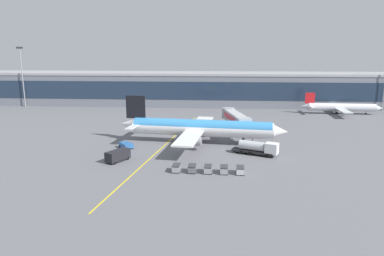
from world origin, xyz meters
TOP-DOWN VIEW (x-y plane):
  - ground_plane at (0.00, 0.00)m, footprint 700.00×700.00m
  - apron_lead_in_line at (-4.71, 2.00)m, footprint 10.91×79.33m
  - terminal_building at (-12.44, 74.20)m, footprint 221.71×22.00m
  - main_airliner at (4.49, 5.16)m, footprint 44.92×35.65m
  - jet_bridge at (13.88, 14.77)m, footprint 7.71×20.15m
  - fuel_tanker at (18.50, -4.86)m, footprint 10.93×6.46m
  - lavatory_truck at (-12.88, -11.91)m, footprint 4.82×6.19m
  - pushback_tug at (-13.84, -1.44)m, footprint 4.23×4.38m
  - baggage_cart_0 at (0.80, -17.85)m, footprint 1.68×2.69m
  - baggage_cart_1 at (4.00, -17.93)m, footprint 1.68×2.69m
  - baggage_cart_2 at (7.20, -18.02)m, footprint 1.68×2.69m
  - baggage_cart_3 at (10.39, -18.10)m, footprint 1.68×2.69m
  - baggage_cart_4 at (13.59, -18.19)m, footprint 1.68×2.69m
  - commuter_jet_far at (56.82, 53.58)m, footprint 30.65×24.25m
  - apron_light_mast_1 at (-76.08, 62.24)m, footprint 2.80×0.50m

SIDE VIEW (x-z plane):
  - ground_plane at x=0.00m, z-range 0.00..0.00m
  - apron_lead_in_line at x=-4.71m, z-range 0.00..0.01m
  - baggage_cart_0 at x=0.80m, z-range 0.04..1.52m
  - baggage_cart_1 at x=4.00m, z-range 0.04..1.52m
  - baggage_cart_2 at x=7.20m, z-range 0.04..1.52m
  - baggage_cart_3 at x=10.39m, z-range 0.04..1.52m
  - baggage_cart_4 at x=13.59m, z-range 0.04..1.52m
  - pushback_tug at x=-13.84m, z-range 0.15..1.55m
  - lavatory_truck at x=-12.88m, z-range 0.17..2.67m
  - fuel_tanker at x=18.50m, z-range 0.12..3.37m
  - commuter_jet_far at x=56.82m, z-range -1.40..6.79m
  - main_airliner at x=4.49m, z-range -1.99..10.28m
  - jet_bridge at x=13.88m, z-range 1.70..8.53m
  - terminal_building at x=-12.44m, z-range 0.02..14.68m
  - apron_light_mast_1 at x=-76.08m, z-range 2.03..27.90m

